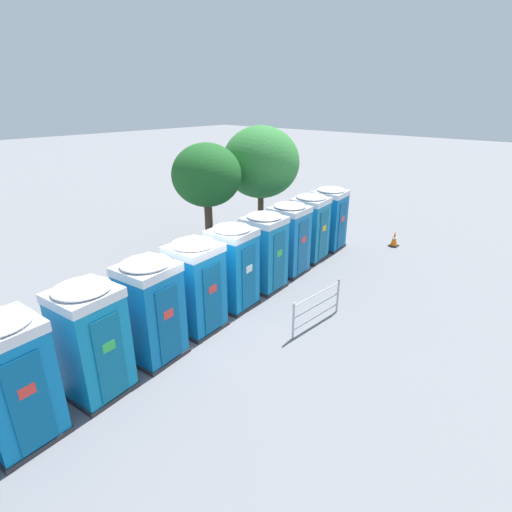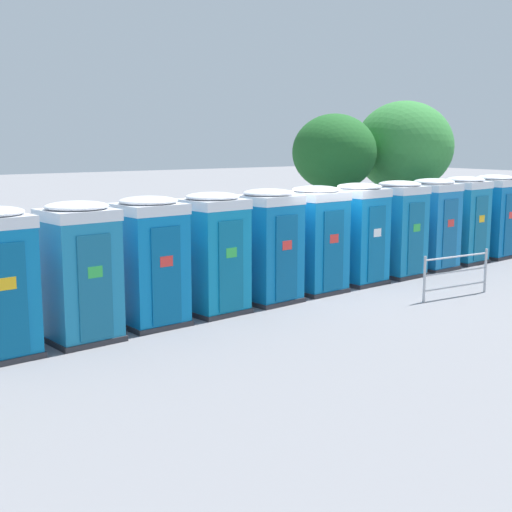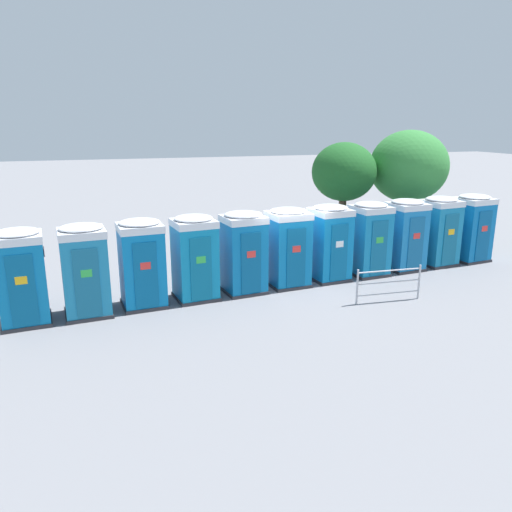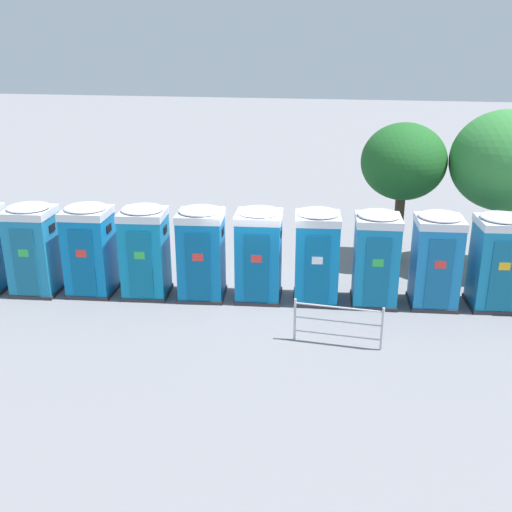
% 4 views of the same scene
% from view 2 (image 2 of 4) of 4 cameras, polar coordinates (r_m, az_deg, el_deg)
% --- Properties ---
extents(ground_plane, '(120.00, 120.00, 0.00)m').
position_cam_2_polar(ground_plane, '(17.33, 4.17, -2.73)').
color(ground_plane, slate).
extents(portapotty_1, '(1.32, 1.30, 2.54)m').
position_cam_2_polar(portapotty_1, '(13.16, -13.94, -1.18)').
color(portapotty_1, '#2D2D33').
rests_on(portapotty_1, ground).
extents(portapotty_2, '(1.31, 1.29, 2.54)m').
position_cam_2_polar(portapotty_2, '(14.00, -8.49, -0.38)').
color(portapotty_2, '#2D2D33').
rests_on(portapotty_2, ground).
extents(portapotty_3, '(1.34, 1.33, 2.54)m').
position_cam_2_polar(portapotty_3, '(14.87, -3.45, 0.28)').
color(portapotty_3, '#2D2D33').
rests_on(portapotty_3, ground).
extents(portapotty_4, '(1.36, 1.33, 2.54)m').
position_cam_2_polar(portapotty_4, '(15.85, 1.00, 0.86)').
color(portapotty_4, '#2D2D33').
rests_on(portapotty_4, ground).
extents(portapotty_5, '(1.32, 1.29, 2.54)m').
position_cam_2_polar(portapotty_5, '(16.93, 4.81, 1.38)').
color(portapotty_5, '#2D2D33').
rests_on(portapotty_5, ground).
extents(portapotty_6, '(1.31, 1.32, 2.54)m').
position_cam_2_polar(portapotty_6, '(18.07, 8.21, 1.83)').
color(portapotty_6, '#2D2D33').
rests_on(portapotty_6, ground).
extents(portapotty_7, '(1.27, 1.28, 2.54)m').
position_cam_2_polar(portapotty_7, '(19.24, 11.33, 2.20)').
color(portapotty_7, '#2D2D33').
rests_on(portapotty_7, ground).
extents(portapotty_8, '(1.30, 1.29, 2.54)m').
position_cam_2_polar(portapotty_8, '(20.48, 13.95, 2.53)').
color(portapotty_8, '#2D2D33').
rests_on(portapotty_8, ground).
extents(portapotty_9, '(1.33, 1.33, 2.54)m').
position_cam_2_polar(portapotty_9, '(21.77, 16.26, 2.83)').
color(portapotty_9, '#2D2D33').
rests_on(portapotty_9, ground).
extents(portapotty_10, '(1.36, 1.33, 2.54)m').
position_cam_2_polar(portapotty_10, '(23.06, 18.44, 3.07)').
color(portapotty_10, '#2D2D33').
rests_on(portapotty_10, ground).
extents(street_tree_0, '(3.19, 3.19, 4.83)m').
position_cam_2_polar(street_tree_0, '(23.90, 11.75, 8.54)').
color(street_tree_0, brown).
rests_on(street_tree_0, ground).
extents(street_tree_1, '(2.56, 2.56, 4.37)m').
position_cam_2_polar(street_tree_1, '(22.00, 6.28, 8.18)').
color(street_tree_1, '#4C3826').
rests_on(street_tree_1, ground).
extents(event_barrier, '(2.06, 0.19, 1.05)m').
position_cam_2_polar(event_barrier, '(17.06, 15.71, -1.31)').
color(event_barrier, '#B7B7BC').
rests_on(event_barrier, ground).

